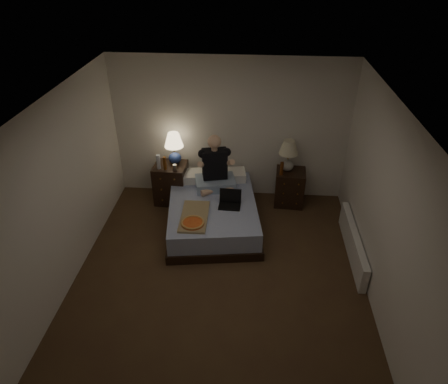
# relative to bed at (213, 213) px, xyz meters

# --- Properties ---
(floor) EXTENTS (4.00, 4.50, 0.00)m
(floor) POSITION_rel_bed_xyz_m (0.21, -1.22, -0.23)
(floor) COLOR brown
(floor) RESTS_ON ground
(ceiling) EXTENTS (4.00, 4.50, 0.00)m
(ceiling) POSITION_rel_bed_xyz_m (0.21, -1.22, 2.27)
(ceiling) COLOR white
(ceiling) RESTS_ON ground
(wall_back) EXTENTS (4.00, 0.00, 2.50)m
(wall_back) POSITION_rel_bed_xyz_m (0.21, 1.03, 1.02)
(wall_back) COLOR silver
(wall_back) RESTS_ON ground
(wall_front) EXTENTS (4.00, 0.00, 2.50)m
(wall_front) POSITION_rel_bed_xyz_m (0.21, -3.47, 1.02)
(wall_front) COLOR silver
(wall_front) RESTS_ON ground
(wall_left) EXTENTS (0.00, 4.50, 2.50)m
(wall_left) POSITION_rel_bed_xyz_m (-1.79, -1.22, 1.02)
(wall_left) COLOR silver
(wall_left) RESTS_ON ground
(wall_right) EXTENTS (0.00, 4.50, 2.50)m
(wall_right) POSITION_rel_bed_xyz_m (2.21, -1.22, 1.02)
(wall_right) COLOR silver
(wall_right) RESTS_ON ground
(bed) EXTENTS (1.61, 2.00, 0.46)m
(bed) POSITION_rel_bed_xyz_m (0.00, 0.00, 0.00)
(bed) COLOR #566BAD
(bed) RESTS_ON floor
(nightstand_left) EXTENTS (0.57, 0.52, 0.72)m
(nightstand_left) POSITION_rel_bed_xyz_m (-0.80, 0.67, 0.13)
(nightstand_left) COLOR black
(nightstand_left) RESTS_ON floor
(nightstand_right) EXTENTS (0.52, 0.48, 0.64)m
(nightstand_right) POSITION_rel_bed_xyz_m (1.28, 0.75, 0.09)
(nightstand_right) COLOR black
(nightstand_right) RESTS_ON floor
(lamp_left) EXTENTS (0.39, 0.39, 0.56)m
(lamp_left) POSITION_rel_bed_xyz_m (-0.72, 0.77, 0.77)
(lamp_left) COLOR navy
(lamp_left) RESTS_ON nightstand_left
(lamp_right) EXTENTS (0.38, 0.38, 0.56)m
(lamp_right) POSITION_rel_bed_xyz_m (1.20, 0.78, 0.70)
(lamp_right) COLOR #9C9B93
(lamp_right) RESTS_ON nightstand_right
(water_bottle) EXTENTS (0.07, 0.07, 0.25)m
(water_bottle) POSITION_rel_bed_xyz_m (-0.96, 0.55, 0.61)
(water_bottle) COLOR silver
(water_bottle) RESTS_ON nightstand_left
(soda_can) EXTENTS (0.07, 0.07, 0.10)m
(soda_can) POSITION_rel_bed_xyz_m (-0.68, 0.52, 0.54)
(soda_can) COLOR #A2A39E
(soda_can) RESTS_ON nightstand_left
(beer_bottle_left) EXTENTS (0.06, 0.06, 0.23)m
(beer_bottle_left) POSITION_rel_bed_xyz_m (-0.85, 0.53, 0.60)
(beer_bottle_left) COLOR #5E310D
(beer_bottle_left) RESTS_ON nightstand_left
(beer_bottle_right) EXTENTS (0.06, 0.06, 0.23)m
(beer_bottle_right) POSITION_rel_bed_xyz_m (1.10, 0.63, 0.53)
(beer_bottle_right) COLOR #57290C
(beer_bottle_right) RESTS_ON nightstand_right
(person) EXTENTS (0.76, 0.65, 0.93)m
(person) POSITION_rel_bed_xyz_m (0.00, 0.44, 0.69)
(person) COLOR black
(person) RESTS_ON bed
(laptop) EXTENTS (0.35, 0.29, 0.24)m
(laptop) POSITION_rel_bed_xyz_m (0.28, -0.12, 0.35)
(laptop) COLOR black
(laptop) RESTS_ON bed
(pizza_box) EXTENTS (0.41, 0.77, 0.08)m
(pizza_box) POSITION_rel_bed_xyz_m (-0.22, -0.64, 0.27)
(pizza_box) COLOR tan
(pizza_box) RESTS_ON bed
(radiator) EXTENTS (0.10, 1.60, 0.40)m
(radiator) POSITION_rel_bed_xyz_m (2.14, -0.56, -0.03)
(radiator) COLOR silver
(radiator) RESTS_ON floor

